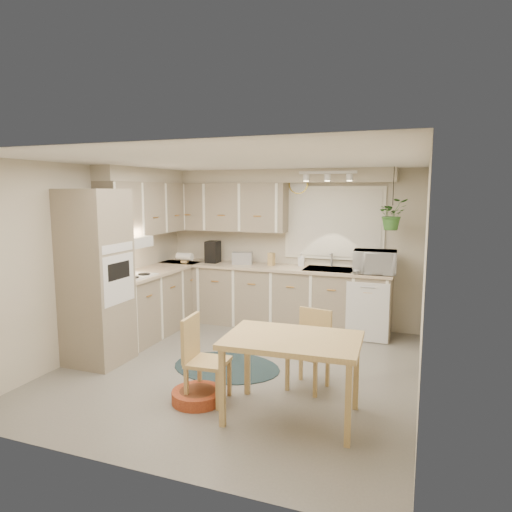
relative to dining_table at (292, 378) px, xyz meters
name	(u,v)px	position (x,y,z in m)	size (l,w,h in m)	color
floor	(238,368)	(-0.91, 0.91, -0.38)	(4.20, 4.20, 0.00)	slate
ceiling	(237,161)	(-0.91, 0.91, 2.02)	(4.20, 4.20, 0.00)	white
wall_back	(289,247)	(-0.91, 3.01, 0.82)	(4.00, 0.04, 2.40)	#BFB59E
wall_front	(125,314)	(-0.91, -1.19, 0.82)	(4.00, 0.04, 2.40)	#BFB59E
wall_left	(95,259)	(-2.91, 0.91, 0.82)	(0.04, 4.20, 2.40)	#BFB59E
wall_right	(424,280)	(1.09, 0.91, 0.82)	(0.04, 4.20, 2.40)	#BFB59E
base_cab_left	(154,302)	(-2.61, 1.78, 0.07)	(0.60, 1.85, 0.90)	gray
base_cab_back	(271,297)	(-1.11, 2.71, 0.07)	(3.60, 0.60, 0.90)	gray
counter_left	(154,271)	(-2.60, 1.78, 0.54)	(0.64, 1.89, 0.04)	#BCAF89
counter_back	(270,267)	(-1.11, 2.70, 0.54)	(3.64, 0.64, 0.04)	#BCAF89
oven_stack	(96,277)	(-2.59, 0.53, 0.67)	(0.65, 0.65, 2.10)	gray
wall_oven_face	(119,279)	(-2.27, 0.53, 0.67)	(0.02, 0.56, 0.58)	silver
upper_cab_left	(149,208)	(-2.74, 1.91, 1.44)	(0.35, 2.00, 0.75)	gray
upper_cab_back	(226,207)	(-1.91, 2.83, 1.44)	(2.00, 0.35, 0.75)	gray
soffit_left	(146,175)	(-2.76, 1.91, 1.92)	(0.30, 2.00, 0.20)	#BFB59E
soffit_back	(274,176)	(-1.11, 2.86, 1.92)	(3.60, 0.30, 0.20)	#BFB59E
cooktop	(130,276)	(-2.59, 1.21, 0.56)	(0.52, 0.58, 0.02)	silver
range_hood	(128,242)	(-2.61, 1.21, 1.02)	(0.40, 0.60, 0.14)	silver
window_blinds	(333,223)	(-0.21, 2.98, 1.22)	(1.40, 0.02, 1.00)	white
window_frame	(334,223)	(-0.21, 2.99, 1.22)	(1.50, 0.02, 1.10)	white
sink	(329,272)	(-0.21, 2.71, 0.52)	(0.70, 0.48, 0.10)	#A8AAAF
dishwasher_front	(367,312)	(0.39, 2.40, 0.04)	(0.58, 0.01, 0.83)	silver
track_light_bar	(328,172)	(-0.21, 2.46, 1.95)	(0.80, 0.04, 0.04)	silver
wall_clock	(298,184)	(-0.76, 2.98, 1.80)	(0.30, 0.30, 0.03)	gold
dining_table	(292,378)	(0.00, 0.00, 0.00)	(1.21, 0.81, 0.76)	tan
chair_left	(208,359)	(-0.87, 0.04, 0.04)	(0.40, 0.40, 0.85)	tan
chair_back	(308,351)	(-0.01, 0.66, 0.03)	(0.39, 0.39, 0.83)	tan
braided_rug	(227,367)	(-1.05, 0.89, -0.38)	(1.30, 0.97, 0.01)	black
pet_bed	(198,396)	(-0.96, -0.02, -0.32)	(0.51, 0.51, 0.12)	#B34F23
microwave	(375,259)	(0.45, 2.61, 0.75)	(0.58, 0.32, 0.39)	silver
soap_bottle	(301,263)	(-0.67, 2.86, 0.60)	(0.09, 0.20, 0.09)	silver
hanging_plant	(392,218)	(0.66, 2.61, 1.33)	(0.38, 0.43, 0.33)	#376E2C
coffee_maker	(213,252)	(-2.09, 2.71, 0.73)	(0.19, 0.24, 0.34)	black
toaster	(242,258)	(-1.59, 2.73, 0.65)	(0.31, 0.18, 0.19)	#A8AAAF
knife_block	(271,259)	(-1.12, 2.76, 0.66)	(0.09, 0.09, 0.19)	tan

